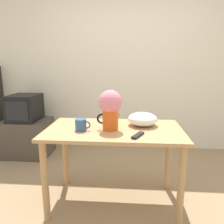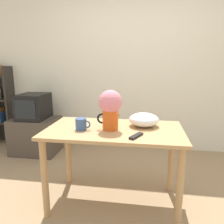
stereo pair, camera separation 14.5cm
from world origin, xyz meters
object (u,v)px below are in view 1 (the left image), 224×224
white_bowl (143,119)px  tv_set (25,108)px  flower_vase (110,107)px  coffee_mug (81,125)px

white_bowl → tv_set: 1.93m
flower_vase → tv_set: 1.79m
coffee_mug → tv_set: 1.61m
coffee_mug → white_bowl: white_bowl is taller
white_bowl → flower_vase: bearing=-152.0°
white_bowl → tv_set: size_ratio=0.61×
tv_set → coffee_mug: bearing=-46.5°
flower_vase → coffee_mug: 0.31m
flower_vase → tv_set: (-1.37, 1.12, -0.25)m
coffee_mug → flower_vase: bearing=9.7°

